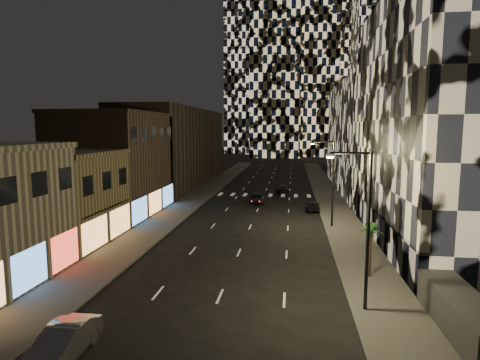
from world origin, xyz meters
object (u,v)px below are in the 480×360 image
(streetlight_far, at_px, (331,177))
(car_dark_midlane, at_px, (257,198))
(car_dark_rightlane, at_px, (312,207))
(streetlight_near, at_px, (364,220))
(palm_tree, at_px, (371,232))
(car_dark_oncoming, at_px, (283,189))
(car_silver_parked, at_px, (62,343))

(streetlight_far, relative_size, car_dark_midlane, 2.11)
(streetlight_far, relative_size, car_dark_rightlane, 2.34)
(streetlight_near, bearing_deg, car_dark_rightlane, 92.73)
(car_dark_rightlane, distance_m, palm_tree, 23.36)
(car_dark_midlane, relative_size, car_dark_oncoming, 0.93)
(streetlight_far, height_order, car_dark_midlane, streetlight_far)
(car_dark_midlane, relative_size, palm_tree, 1.12)
(streetlight_far, relative_size, palm_tree, 2.37)
(car_dark_oncoming, bearing_deg, streetlight_near, 99.73)
(car_silver_parked, relative_size, car_dark_rightlane, 1.22)
(car_silver_parked, xyz_separation_m, car_dark_oncoming, (8.68, 49.14, -0.10))
(streetlight_near, bearing_deg, car_dark_midlane, 105.07)
(car_dark_oncoming, bearing_deg, car_dark_midlane, 72.84)
(car_dark_oncoming, bearing_deg, car_silver_parked, 82.36)
(car_dark_oncoming, relative_size, car_dark_rightlane, 1.19)
(streetlight_far, bearing_deg, car_dark_rightlane, 99.12)
(streetlight_near, height_order, car_dark_midlane, streetlight_near)
(streetlight_near, xyz_separation_m, car_dark_midlane, (-8.85, 32.89, -4.63))
(car_silver_parked, distance_m, palm_tree, 19.92)
(car_silver_parked, distance_m, car_dark_oncoming, 49.90)
(streetlight_near, xyz_separation_m, car_dark_rightlane, (-1.35, 28.44, -4.82))
(car_dark_midlane, bearing_deg, streetlight_far, -61.84)
(car_dark_rightlane, relative_size, palm_tree, 1.01)
(car_dark_oncoming, relative_size, palm_tree, 1.21)
(streetlight_near, bearing_deg, car_silver_parked, -154.59)
(streetlight_near, distance_m, car_dark_midlane, 34.37)
(car_dark_midlane, xyz_separation_m, car_dark_oncoming, (3.38, 9.53, -0.06))
(car_silver_parked, xyz_separation_m, palm_tree, (15.60, 12.13, 2.51))
(streetlight_far, xyz_separation_m, car_dark_rightlane, (-1.35, 8.44, -4.82))
(streetlight_near, relative_size, palm_tree, 2.37)
(streetlight_near, relative_size, car_dark_oncoming, 1.96)
(streetlight_near, bearing_deg, palm_tree, 75.01)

